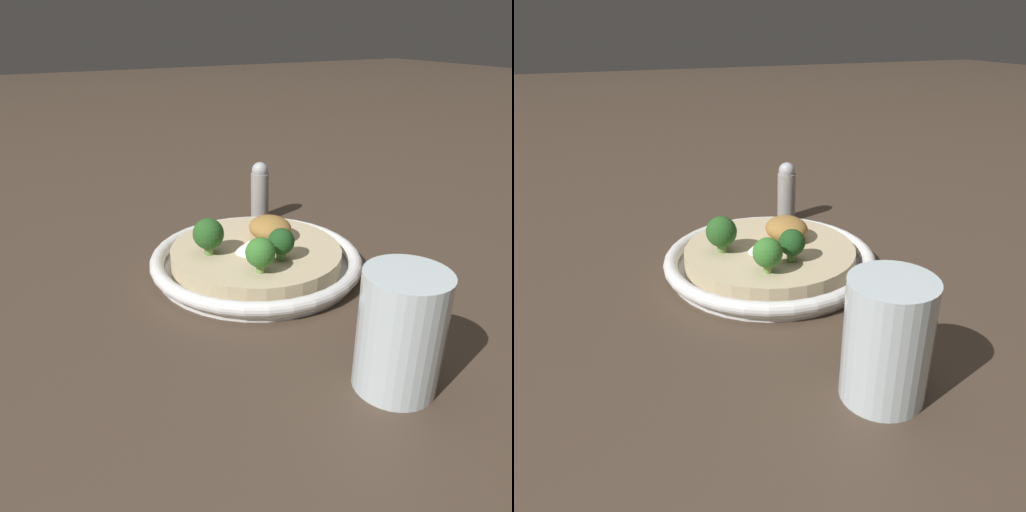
% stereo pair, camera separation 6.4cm
% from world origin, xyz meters
% --- Properties ---
extents(ground_plane, '(6.00, 6.00, 0.00)m').
position_xyz_m(ground_plane, '(0.00, 0.00, 0.00)').
color(ground_plane, '#47382B').
extents(risotto_bowl, '(0.27, 0.27, 0.03)m').
position_xyz_m(risotto_bowl, '(0.00, 0.00, 0.02)').
color(risotto_bowl, white).
rests_on(risotto_bowl, ground_plane).
extents(cheese_sprinkle, '(0.04, 0.04, 0.02)m').
position_xyz_m(cheese_sprinkle, '(0.01, -0.01, 0.04)').
color(cheese_sprinkle, white).
rests_on(cheese_sprinkle, risotto_bowl).
extents(crispy_onion_garnish, '(0.06, 0.05, 0.03)m').
position_xyz_m(crispy_onion_garnish, '(-0.02, 0.03, 0.05)').
color(crispy_onion_garnish, '#A37538').
rests_on(crispy_onion_garnish, risotto_bowl).
extents(broccoli_front_right, '(0.03, 0.03, 0.04)m').
position_xyz_m(broccoli_front_right, '(0.06, -0.03, 0.06)').
color(broccoli_front_right, '#759E4C').
rests_on(broccoli_front_right, risotto_bowl).
extents(broccoli_right, '(0.03, 0.03, 0.04)m').
position_xyz_m(broccoli_right, '(0.04, 0.01, 0.05)').
color(broccoli_right, '#668E47').
rests_on(broccoli_right, risotto_bowl).
extents(broccoli_front, '(0.04, 0.04, 0.05)m').
position_xyz_m(broccoli_front, '(-0.01, -0.06, 0.06)').
color(broccoli_front, '#668E47').
rests_on(broccoli_front, risotto_bowl).
extents(drinking_glass, '(0.07, 0.07, 0.11)m').
position_xyz_m(drinking_glass, '(0.26, -0.00, 0.06)').
color(drinking_glass, silver).
rests_on(drinking_glass, ground_plane).
extents(pepper_shaker, '(0.03, 0.03, 0.09)m').
position_xyz_m(pepper_shaker, '(-0.16, 0.09, 0.05)').
color(pepper_shaker, '#9E9993').
rests_on(pepper_shaker, ground_plane).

